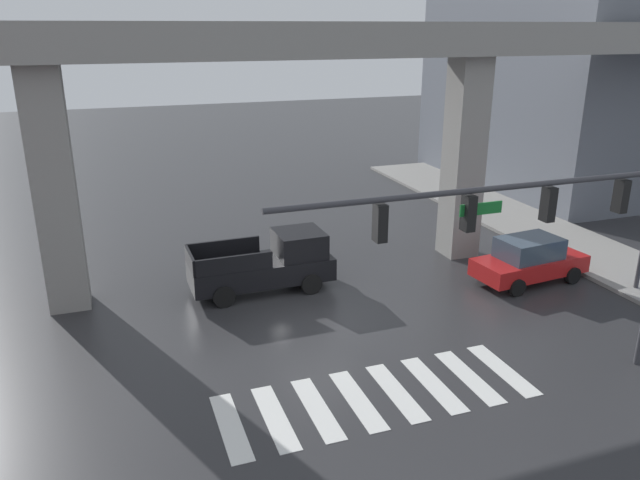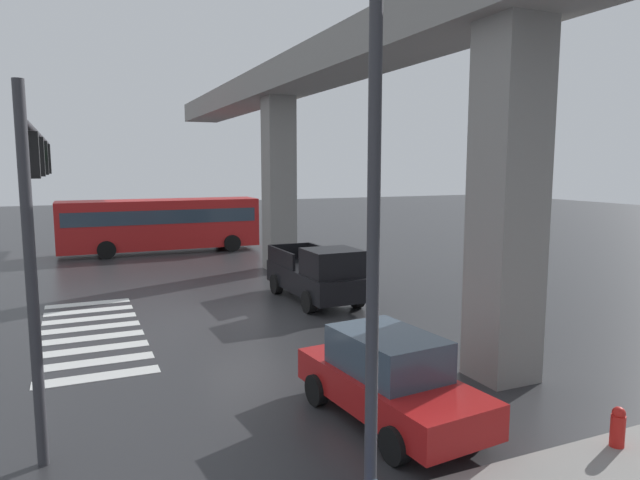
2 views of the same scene
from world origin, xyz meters
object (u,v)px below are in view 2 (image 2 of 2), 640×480
(city_bus, at_px, (161,222))
(sedan_red, at_px, (389,378))
(street_lamp_near_corner, at_px, (374,194))
(fire_hydrant, at_px, (618,430))
(pickup_truck, at_px, (318,275))
(traffic_signal_mast, at_px, (37,176))

(city_bus, height_order, sedan_red, city_bus)
(city_bus, distance_m, street_lamp_near_corner, 26.98)
(city_bus, distance_m, fire_hydrant, 26.70)
(pickup_truck, relative_size, traffic_signal_mast, 0.47)
(sedan_red, bearing_deg, city_bus, -177.90)
(city_bus, relative_size, traffic_signal_mast, 0.99)
(pickup_truck, height_order, city_bus, city_bus)
(pickup_truck, relative_size, street_lamp_near_corner, 0.71)
(pickup_truck, relative_size, sedan_red, 1.15)
(city_bus, relative_size, fire_hydrant, 12.74)
(traffic_signal_mast, height_order, fire_hydrant, traffic_signal_mast)
(pickup_truck, height_order, traffic_signal_mast, traffic_signal_mast)
(traffic_signal_mast, distance_m, fire_hydrant, 12.25)
(city_bus, bearing_deg, sedan_red, 2.10)
(traffic_signal_mast, bearing_deg, street_lamp_near_corner, 27.36)
(fire_hydrant, bearing_deg, city_bus, -171.89)
(sedan_red, relative_size, street_lamp_near_corner, 0.61)
(sedan_red, xyz_separation_m, traffic_signal_mast, (-4.52, -6.05, 3.81))
(city_bus, bearing_deg, fire_hydrant, 8.11)
(pickup_truck, bearing_deg, fire_hydrant, 1.60)
(pickup_truck, distance_m, traffic_signal_mast, 10.51)
(pickup_truck, bearing_deg, traffic_signal_mast, -60.86)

